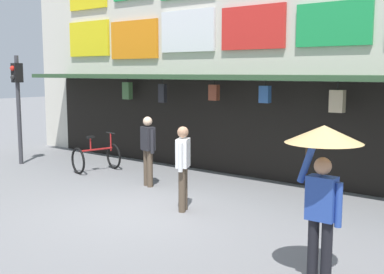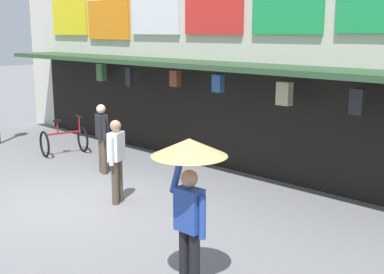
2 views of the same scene
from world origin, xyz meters
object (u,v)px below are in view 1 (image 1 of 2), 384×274
(bicycle_parked, at_px, (96,157))
(pedestrian_in_yellow, at_px, (183,164))
(pedestrian_in_blue, at_px, (148,147))
(traffic_light_near, at_px, (18,92))
(pedestrian_with_umbrella, at_px, (323,160))

(bicycle_parked, distance_m, pedestrian_in_yellow, 4.58)
(pedestrian_in_blue, bearing_deg, traffic_light_near, -176.39)
(traffic_light_near, height_order, pedestrian_in_blue, traffic_light_near)
(pedestrian_in_yellow, bearing_deg, pedestrian_in_blue, 151.45)
(traffic_light_near, height_order, bicycle_parked, traffic_light_near)
(traffic_light_near, xyz_separation_m, pedestrian_in_yellow, (6.94, -0.76, -1.19))
(traffic_light_near, distance_m, pedestrian_in_yellow, 7.08)
(traffic_light_near, xyz_separation_m, pedestrian_with_umbrella, (10.48, -2.31, -0.50))
(pedestrian_in_yellow, xyz_separation_m, pedestrian_in_blue, (-1.98, 1.08, 0.00))
(pedestrian_with_umbrella, distance_m, pedestrian_in_yellow, 3.92)
(pedestrian_with_umbrella, bearing_deg, pedestrian_in_yellow, 156.48)
(pedestrian_in_yellow, bearing_deg, bicycle_parked, 161.33)
(traffic_light_near, relative_size, pedestrian_with_umbrella, 1.54)
(bicycle_parked, height_order, pedestrian_in_blue, pedestrian_in_blue)
(pedestrian_in_yellow, height_order, pedestrian_in_blue, same)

